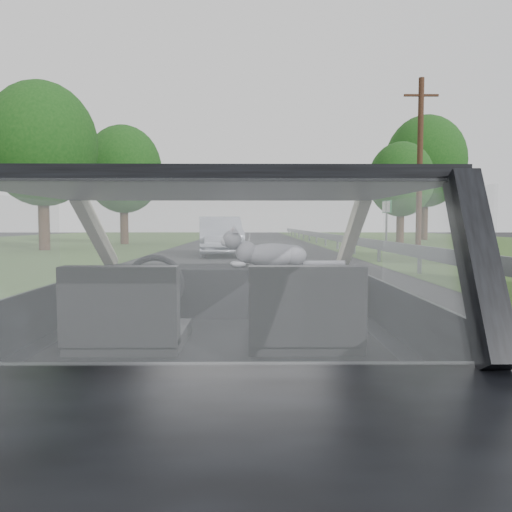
{
  "coord_description": "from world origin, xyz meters",
  "views": [
    {
      "loc": [
        0.16,
        -2.52,
        1.27
      ],
      "look_at": [
        0.19,
        0.59,
        1.07
      ],
      "focal_mm": 35.0,
      "sensor_mm": 36.0,
      "label": 1
    }
  ],
  "objects_px": {
    "subject_car": "(220,331)",
    "other_car": "(220,236)",
    "highway_sign": "(386,226)",
    "cat": "(272,253)",
    "utility_pole": "(420,165)"
  },
  "relations": [
    {
      "from": "subject_car",
      "to": "utility_pole",
      "type": "distance_m",
      "value": 22.23
    },
    {
      "from": "other_car",
      "to": "highway_sign",
      "type": "bearing_deg",
      "value": 10.76
    },
    {
      "from": "highway_sign",
      "to": "cat",
      "type": "bearing_deg",
      "value": -114.79
    },
    {
      "from": "subject_car",
      "to": "other_car",
      "type": "bearing_deg",
      "value": 93.59
    },
    {
      "from": "cat",
      "to": "other_car",
      "type": "relative_size",
      "value": 0.12
    },
    {
      "from": "subject_car",
      "to": "cat",
      "type": "relative_size",
      "value": 7.04
    },
    {
      "from": "subject_car",
      "to": "other_car",
      "type": "xyz_separation_m",
      "value": [
        -1.1,
        17.51,
        0.05
      ]
    },
    {
      "from": "subject_car",
      "to": "utility_pole",
      "type": "bearing_deg",
      "value": 68.92
    },
    {
      "from": "other_car",
      "to": "subject_car",
      "type": "bearing_deg",
      "value": -92.51
    },
    {
      "from": "cat",
      "to": "subject_car",
      "type": "bearing_deg",
      "value": -125.7
    },
    {
      "from": "cat",
      "to": "utility_pole",
      "type": "relative_size",
      "value": 0.07
    },
    {
      "from": "highway_sign",
      "to": "utility_pole",
      "type": "height_order",
      "value": "utility_pole"
    },
    {
      "from": "subject_car",
      "to": "utility_pole",
      "type": "xyz_separation_m",
      "value": [
        7.91,
        20.52,
        3.22
      ]
    },
    {
      "from": "highway_sign",
      "to": "subject_car",
      "type": "bearing_deg",
      "value": -115.07
    },
    {
      "from": "subject_car",
      "to": "highway_sign",
      "type": "xyz_separation_m",
      "value": [
        6.2,
        19.72,
        0.43
      ]
    }
  ]
}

